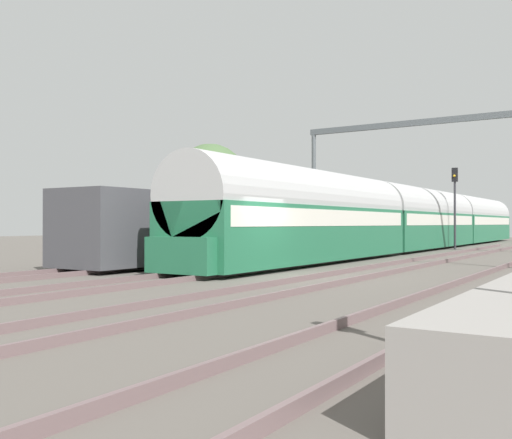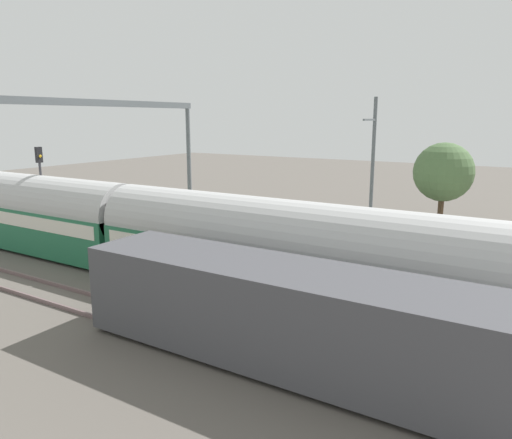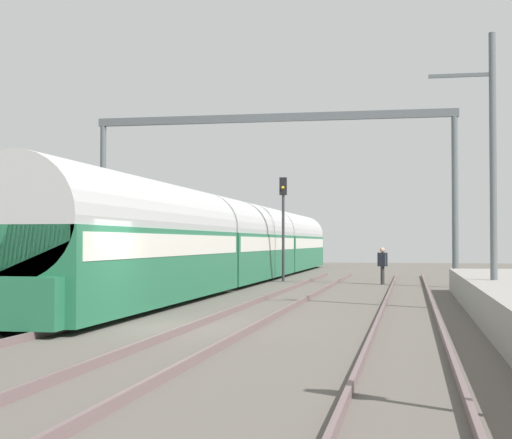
% 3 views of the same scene
% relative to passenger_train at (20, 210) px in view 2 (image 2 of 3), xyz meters
% --- Properties ---
extents(ground, '(120.00, 120.00, 0.00)m').
position_rel_passenger_train_xyz_m(ground, '(2.05, -22.01, -1.97)').
color(ground, '#5D5750').
extents(track_far_west, '(1.52, 60.00, 0.16)m').
position_rel_passenger_train_xyz_m(track_far_west, '(-4.10, -22.01, -1.89)').
color(track_far_west, '#705A5B').
rests_on(track_far_west, ground).
extents(track_west, '(1.52, 60.00, 0.16)m').
position_rel_passenger_train_xyz_m(track_west, '(-0.00, -22.01, -1.89)').
color(track_west, '#705A5B').
rests_on(track_west, ground).
extents(track_east, '(1.52, 60.00, 0.16)m').
position_rel_passenger_train_xyz_m(track_east, '(4.10, -22.01, -1.89)').
color(track_east, '#705A5B').
rests_on(track_east, ground).
extents(track_far_east, '(1.52, 60.00, 0.16)m').
position_rel_passenger_train_xyz_m(track_far_east, '(8.20, -22.01, -1.89)').
color(track_far_east, '#705A5B').
rests_on(track_far_east, ground).
extents(platform, '(4.40, 28.00, 0.90)m').
position_rel_passenger_train_xyz_m(platform, '(12.02, -20.01, -1.52)').
color(platform, gray).
rests_on(platform, ground).
extents(passenger_train, '(2.93, 49.20, 3.82)m').
position_rel_passenger_train_xyz_m(passenger_train, '(0.00, 0.00, 0.00)').
color(passenger_train, '#236B47').
rests_on(passenger_train, ground).
extents(freight_car, '(2.80, 13.00, 2.70)m').
position_rel_passenger_train_xyz_m(freight_car, '(-4.10, -18.71, -0.50)').
color(freight_car, '#47474C').
rests_on(freight_car, ground).
extents(person_crossing, '(0.47, 0.40, 1.73)m').
position_rel_passenger_train_xyz_m(person_crossing, '(6.99, -1.84, -0.94)').
color(person_crossing, '#2D2D2D').
rests_on(person_crossing, ground).
extents(railway_signal_far, '(0.36, 0.30, 5.27)m').
position_rel_passenger_train_xyz_m(railway_signal_far, '(1.92, 0.70, 1.38)').
color(railway_signal_far, '#2D2D33').
rests_on(railway_signal_far, ground).
extents(catenary_gantry, '(16.71, 0.28, 7.86)m').
position_rel_passenger_train_xyz_m(catenary_gantry, '(2.05, -3.54, 3.94)').
color(catenary_gantry, '#555C60').
rests_on(catenary_gantry, ground).
extents(catenary_pole_east_mid, '(1.90, 0.20, 8.00)m').
position_rel_passenger_train_xyz_m(catenary_pole_east_mid, '(10.56, -16.13, 2.18)').
color(catenary_pole_east_mid, '#555C60').
rests_on(catenary_pole_east_mid, ground).
extents(tree_east_background, '(3.79, 3.79, 5.38)m').
position_rel_passenger_train_xyz_m(tree_east_background, '(17.35, -18.63, 1.50)').
color(tree_east_background, '#4C3826').
rests_on(tree_east_background, ground).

